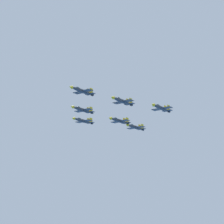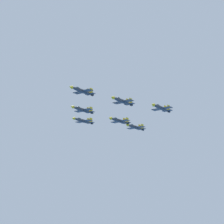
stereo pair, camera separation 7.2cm
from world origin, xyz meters
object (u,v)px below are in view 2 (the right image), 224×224
object	(u,v)px
jet_trailing	(135,127)
jet_right_wingman	(82,110)
jet_lead	(82,91)
jet_slot_rear	(119,121)
jet_left_wingman	(122,101)
jet_left_outer	(161,108)
jet_right_outer	(83,121)

from	to	relation	value
jet_trailing	jet_right_wingman	bearing A→B (deg)	-22.95
jet_lead	jet_slot_rear	size ratio (longest dim) A/B	0.99
jet_left_wingman	jet_slot_rear	distance (m)	17.35
jet_slot_rear	jet_trailing	xyz separation A→B (m)	(11.06, -6.43, -0.70)
jet_left_wingman	jet_slot_rear	world-z (taller)	jet_left_wingman
jet_right_wingman	jet_trailing	distance (m)	28.22
jet_slot_rear	jet_trailing	size ratio (longest dim) A/B	1.00
jet_right_wingman	jet_left_outer	distance (m)	35.09
jet_right_wingman	jet_trailing	bearing A→B (deg)	157.65
jet_lead	jet_trailing	world-z (taller)	jet_lead
jet_lead	jet_right_outer	bearing A→B (deg)	-139.77
jet_trailing	jet_right_outer	bearing A→B (deg)	-59.46
jet_left_wingman	jet_lead	bearing A→B (deg)	-40.84
jet_right_outer	jet_left_outer	bearing A→B (deg)	90.70
jet_left_wingman	jet_right_outer	bearing A→B (deg)	-111.89
jet_lead	jet_left_wingman	distance (m)	17.10
jet_left_wingman	jet_slot_rear	xyz separation A→B (m)	(16.53, 2.97, -4.36)
jet_right_outer	jet_trailing	distance (m)	25.52
jet_left_outer	jet_trailing	xyz separation A→B (m)	(22.00, 12.37, -3.10)
jet_left_wingman	jet_right_wingman	xyz separation A→B (m)	(10.94, 18.80, -0.23)
jet_lead	jet_right_outer	distance (m)	33.89
jet_lead	jet_right_wingman	distance (m)	17.15
jet_left_wingman	jet_left_outer	size ratio (longest dim) A/B	1.00
jet_lead	jet_slot_rear	world-z (taller)	jet_lead
jet_lead	jet_slot_rear	distance (m)	26.70
jet_left_wingman	jet_right_outer	world-z (taller)	jet_left_wingman
jet_slot_rear	jet_trailing	distance (m)	12.81
jet_right_outer	jet_slot_rear	distance (m)	21.97
jet_left_outer	jet_slot_rear	distance (m)	21.88
jet_lead	jet_trailing	size ratio (longest dim) A/B	0.98
jet_left_outer	jet_left_wingman	bearing A→B (deg)	-40.97
jet_lead	jet_trailing	bearing A→B (deg)	179.87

